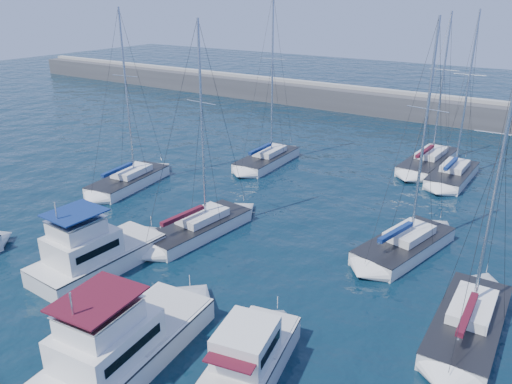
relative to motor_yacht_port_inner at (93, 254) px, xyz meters
The scene contains 12 objects.
ground 6.22m from the motor_yacht_port_inner, ahead, with size 220.00×220.00×0.00m, color black.
breakwater 52.74m from the motor_yacht_port_inner, 83.35° to the left, with size 160.00×6.00×4.45m.
motor_yacht_port_inner is the anchor object (origin of this frame).
motor_yacht_stbd_inner 9.51m from the motor_yacht_port_inner, 32.30° to the right, with size 4.65×9.73×4.69m.
motor_yacht_stbd_outer 13.44m from the motor_yacht_port_inner, ahead, with size 3.88×6.48×3.20m.
sailboat_mid_a 14.81m from the motor_yacht_port_inner, 128.57° to the left, with size 4.05×8.49×15.51m.
sailboat_mid_b 7.87m from the motor_yacht_port_inner, 73.94° to the left, with size 3.87×8.71×15.10m.
sailboat_mid_d 20.23m from the motor_yacht_port_inner, 40.33° to the left, with size 4.87×8.65×15.37m.
sailboat_mid_e 21.87m from the motor_yacht_port_inner, 17.32° to the left, with size 3.28×8.49×16.50m.
sailboat_back_a 23.79m from the motor_yacht_port_inner, 95.26° to the left, with size 3.35×8.58×16.59m.
sailboat_back_b 34.17m from the motor_yacht_port_inner, 70.05° to the left, with size 3.64×10.04×15.02m.
sailboat_back_c 32.70m from the motor_yacht_port_inner, 63.40° to the left, with size 3.18×8.02×15.31m.
Camera 1 is at (17.41, -17.48, 16.19)m, focal length 35.00 mm.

